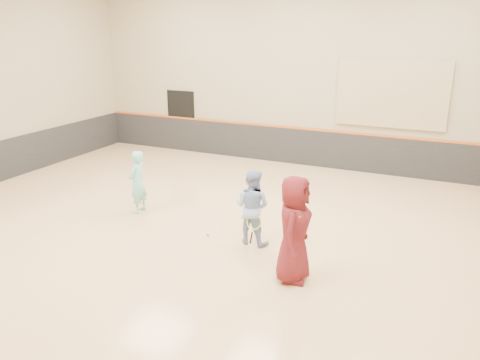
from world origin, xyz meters
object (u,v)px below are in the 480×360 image
at_px(girl, 137,182).
at_px(instructor, 252,207).
at_px(young_man, 294,229).
at_px(spare_racket, 273,178).

xyz_separation_m(girl, instructor, (3.22, -0.42, 0.03)).
xyz_separation_m(young_man, spare_racket, (-2.38, 5.27, -0.92)).
bearing_deg(spare_racket, young_man, -65.69).
relative_size(young_man, spare_racket, 3.32).
relative_size(girl, young_man, 0.79).
relative_size(girl, spare_racket, 2.64).
bearing_deg(spare_racket, instructor, -75.15).
height_order(girl, young_man, young_man).
bearing_deg(instructor, spare_racket, -69.80).
xyz_separation_m(instructor, young_man, (1.27, -1.09, 0.17)).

